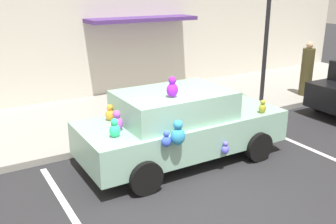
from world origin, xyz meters
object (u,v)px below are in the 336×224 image
Objects in this scene: plush_covered_car at (180,125)px; teddy_bear_on_sidewalk at (135,111)px; street_lamp_post at (267,26)px; pedestrian_near_shopfront at (307,71)px.

teddy_bear_on_sidewalk is at bearing 90.57° from plush_covered_car.
street_lamp_post is 2.17× the size of pedestrian_near_shopfront.
pedestrian_near_shopfront is at bearing -2.87° from teddy_bear_on_sidewalk.
plush_covered_car is 6.26m from pedestrian_near_shopfront.
pedestrian_near_shopfront is at bearing 16.82° from plush_covered_car.
street_lamp_post is at bearing 23.56° from plush_covered_car.
teddy_bear_on_sidewalk is (-0.02, 2.11, -0.27)m from plush_covered_car.
plush_covered_car reaches higher than pedestrian_near_shopfront.
plush_covered_car is at bearing -156.44° from street_lamp_post.
pedestrian_near_shopfront is (5.99, 1.81, 0.15)m from plush_covered_car.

